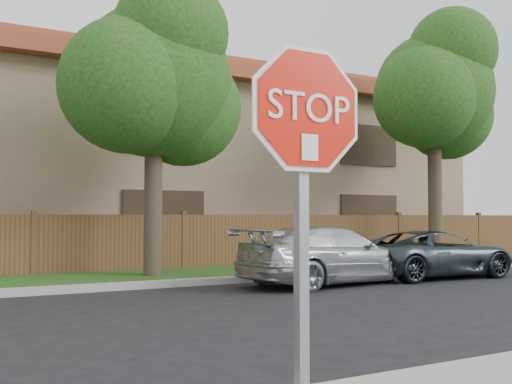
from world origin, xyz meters
TOP-DOWN VIEW (x-y plane):
  - far_curb at (0.00, 8.15)m, footprint 70.00×0.30m
  - grass_strip at (0.00, 9.80)m, footprint 70.00×3.00m
  - fence at (0.00, 11.40)m, footprint 70.00×0.12m
  - apartment_building at (0.00, 17.00)m, footprint 35.20×9.20m
  - tree_mid at (2.52, 9.57)m, footprint 4.80×3.90m
  - tree_right at (12.02, 9.57)m, footprint 4.80×3.90m
  - stop_sign at (-0.52, -1.48)m, footprint 1.01×0.13m
  - sedan_right at (5.71, 6.82)m, footprint 4.78×2.45m
  - sedan_far_right at (8.98, 6.80)m, footprint 4.35×2.13m

SIDE VIEW (x-z plane):
  - grass_strip at x=0.00m, z-range 0.00..0.12m
  - far_curb at x=0.00m, z-range 0.00..0.15m
  - sedan_far_right at x=8.98m, z-range 0.00..1.19m
  - sedan_right at x=5.71m, z-range 0.00..1.33m
  - fence at x=0.00m, z-range 0.00..1.60m
  - stop_sign at x=-0.52m, z-range 0.55..3.11m
  - apartment_building at x=0.00m, z-range -0.07..7.13m
  - tree_mid at x=2.52m, z-range 1.20..8.55m
  - tree_right at x=12.02m, z-range 1.47..9.67m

